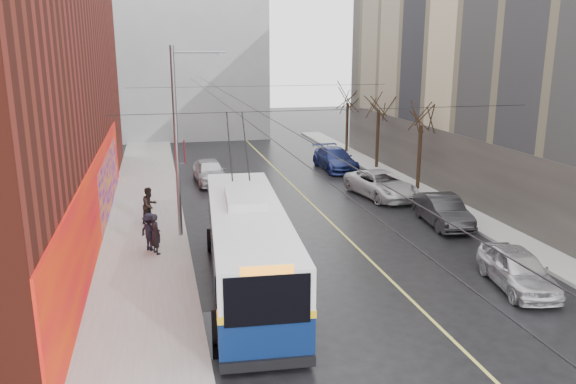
{
  "coord_description": "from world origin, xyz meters",
  "views": [
    {
      "loc": [
        -7.14,
        -16.22,
        8.81
      ],
      "look_at": [
        -1.76,
        6.68,
        2.83
      ],
      "focal_mm": 35.0,
      "sensor_mm": 36.0,
      "label": 1
    }
  ],
  "objects_px": {
    "tree_mid": "(379,99)",
    "parked_car_b": "(443,211)",
    "parked_car_c": "(381,184)",
    "trolleybus": "(248,245)",
    "parked_car_d": "(335,159)",
    "parked_car_a": "(518,269)",
    "pedestrian_c": "(150,232)",
    "pedestrian_a": "(156,234)",
    "pedestrian_b": "(150,205)",
    "tree_near": "(422,113)",
    "streetlight_pole": "(180,138)",
    "following_car": "(209,171)",
    "tree_far": "(348,94)"
  },
  "relations": [
    {
      "from": "parked_car_b",
      "to": "parked_car_c",
      "type": "distance_m",
      "value": 6.15
    },
    {
      "from": "pedestrian_c",
      "to": "parked_car_b",
      "type": "bearing_deg",
      "value": -130.14
    },
    {
      "from": "parked_car_b",
      "to": "following_car",
      "type": "bearing_deg",
      "value": 137.19
    },
    {
      "from": "trolleybus",
      "to": "pedestrian_c",
      "type": "xyz_separation_m",
      "value": [
        -3.64,
        4.51,
        -0.66
      ]
    },
    {
      "from": "parked_car_a",
      "to": "parked_car_b",
      "type": "distance_m",
      "value": 7.91
    },
    {
      "from": "trolleybus",
      "to": "pedestrian_a",
      "type": "distance_m",
      "value": 5.3
    },
    {
      "from": "streetlight_pole",
      "to": "pedestrian_c",
      "type": "distance_m",
      "value": 4.55
    },
    {
      "from": "trolleybus",
      "to": "following_car",
      "type": "height_order",
      "value": "trolleybus"
    },
    {
      "from": "trolleybus",
      "to": "pedestrian_c",
      "type": "distance_m",
      "value": 5.83
    },
    {
      "from": "tree_far",
      "to": "pedestrian_a",
      "type": "relative_size",
      "value": 3.64
    },
    {
      "from": "parked_car_a",
      "to": "parked_car_b",
      "type": "xyz_separation_m",
      "value": [
        1.1,
        7.84,
        0.02
      ]
    },
    {
      "from": "tree_far",
      "to": "pedestrian_c",
      "type": "relative_size",
      "value": 3.84
    },
    {
      "from": "trolleybus",
      "to": "parked_car_b",
      "type": "bearing_deg",
      "value": 30.17
    },
    {
      "from": "tree_mid",
      "to": "parked_car_b",
      "type": "distance_m",
      "value": 14.89
    },
    {
      "from": "parked_car_a",
      "to": "pedestrian_c",
      "type": "xyz_separation_m",
      "value": [
        -13.55,
        7.0,
        0.25
      ]
    },
    {
      "from": "trolleybus",
      "to": "parked_car_d",
      "type": "bearing_deg",
      "value": 67.82
    },
    {
      "from": "parked_car_a",
      "to": "following_car",
      "type": "bearing_deg",
      "value": 125.57
    },
    {
      "from": "parked_car_c",
      "to": "pedestrian_c",
      "type": "xyz_separation_m",
      "value": [
        -13.77,
        -6.93,
        0.22
      ]
    },
    {
      "from": "tree_near",
      "to": "tree_mid",
      "type": "height_order",
      "value": "tree_mid"
    },
    {
      "from": "parked_car_b",
      "to": "following_car",
      "type": "relative_size",
      "value": 0.97
    },
    {
      "from": "trolleybus",
      "to": "parked_car_d",
      "type": "height_order",
      "value": "trolleybus"
    },
    {
      "from": "parked_car_c",
      "to": "streetlight_pole",
      "type": "bearing_deg",
      "value": -166.83
    },
    {
      "from": "following_car",
      "to": "pedestrian_b",
      "type": "height_order",
      "value": "pedestrian_b"
    },
    {
      "from": "streetlight_pole",
      "to": "following_car",
      "type": "height_order",
      "value": "streetlight_pole"
    },
    {
      "from": "tree_near",
      "to": "parked_car_c",
      "type": "height_order",
      "value": "tree_near"
    },
    {
      "from": "parked_car_a",
      "to": "tree_mid",
      "type": "bearing_deg",
      "value": 91.55
    },
    {
      "from": "streetlight_pole",
      "to": "parked_car_a",
      "type": "xyz_separation_m",
      "value": [
        12.01,
        -8.89,
        -4.09
      ]
    },
    {
      "from": "streetlight_pole",
      "to": "pedestrian_a",
      "type": "relative_size",
      "value": 4.98
    },
    {
      "from": "tree_far",
      "to": "parked_car_b",
      "type": "xyz_separation_m",
      "value": [
        -2.03,
        -21.05,
        -4.37
      ]
    },
    {
      "from": "pedestrian_c",
      "to": "parked_car_a",
      "type": "bearing_deg",
      "value": -160.72
    },
    {
      "from": "parked_car_d",
      "to": "pedestrian_c",
      "type": "xyz_separation_m",
      "value": [
        -13.51,
        -15.33,
        0.19
      ]
    },
    {
      "from": "parked_car_a",
      "to": "parked_car_c",
      "type": "height_order",
      "value": "parked_car_c"
    },
    {
      "from": "streetlight_pole",
      "to": "pedestrian_b",
      "type": "height_order",
      "value": "streetlight_pole"
    },
    {
      "from": "parked_car_b",
      "to": "parked_car_d",
      "type": "bearing_deg",
      "value": 100.09
    },
    {
      "from": "parked_car_d",
      "to": "pedestrian_a",
      "type": "relative_size",
      "value": 3.11
    },
    {
      "from": "tree_far",
      "to": "streetlight_pole",
      "type": "bearing_deg",
      "value": -127.12
    },
    {
      "from": "streetlight_pole",
      "to": "parked_car_b",
      "type": "relative_size",
      "value": 1.92
    },
    {
      "from": "streetlight_pole",
      "to": "parked_car_d",
      "type": "relative_size",
      "value": 1.6
    },
    {
      "from": "tree_near",
      "to": "parked_car_c",
      "type": "distance_m",
      "value": 5.19
    },
    {
      "from": "tree_mid",
      "to": "parked_car_c",
      "type": "bearing_deg",
      "value": -110.06
    },
    {
      "from": "pedestrian_a",
      "to": "pedestrian_b",
      "type": "distance_m",
      "value": 4.66
    },
    {
      "from": "parked_car_a",
      "to": "pedestrian_c",
      "type": "distance_m",
      "value": 15.25
    },
    {
      "from": "streetlight_pole",
      "to": "pedestrian_c",
      "type": "relative_size",
      "value": 5.27
    },
    {
      "from": "tree_near",
      "to": "pedestrian_a",
      "type": "distance_m",
      "value": 18.88
    },
    {
      "from": "tree_mid",
      "to": "tree_far",
      "type": "relative_size",
      "value": 1.02
    },
    {
      "from": "pedestrian_a",
      "to": "pedestrian_c",
      "type": "relative_size",
      "value": 1.06
    },
    {
      "from": "trolleybus",
      "to": "parked_car_b",
      "type": "relative_size",
      "value": 2.73
    },
    {
      "from": "trolleybus",
      "to": "tree_near",
      "type": "bearing_deg",
      "value": 47.82
    },
    {
      "from": "parked_car_b",
      "to": "pedestrian_b",
      "type": "distance_m",
      "value": 15.06
    },
    {
      "from": "tree_near",
      "to": "streetlight_pole",
      "type": "bearing_deg",
      "value": -158.38
    }
  ]
}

